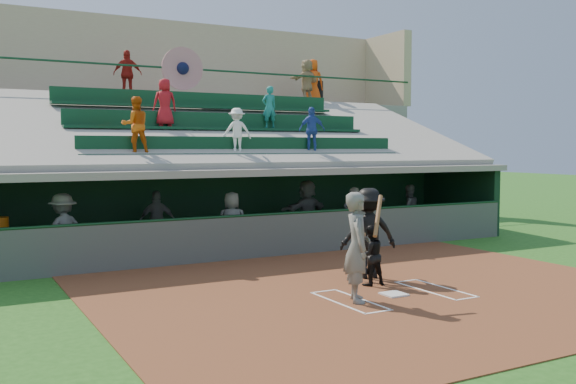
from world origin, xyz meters
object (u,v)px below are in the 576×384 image
batter_at_plate (357,247)px  catcher (370,255)px  trash_bin (315,93)px  home_plate (394,294)px

batter_at_plate → catcher: size_ratio=1.62×
trash_bin → batter_at_plate: bearing=-118.0°
batter_at_plate → trash_bin: bearing=62.0°
home_plate → trash_bin: (6.24, 13.35, 5.06)m
home_plate → batter_at_plate: batter_at_plate is taller
home_plate → batter_at_plate: bearing=-174.8°
catcher → trash_bin: bearing=-111.2°
home_plate → trash_bin: bearing=64.9°
batter_at_plate → catcher: batter_at_plate is taller
catcher → trash_bin: 14.55m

